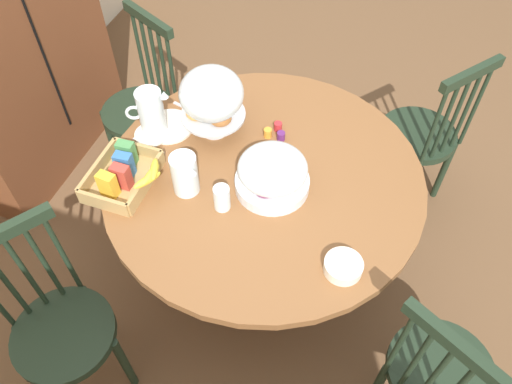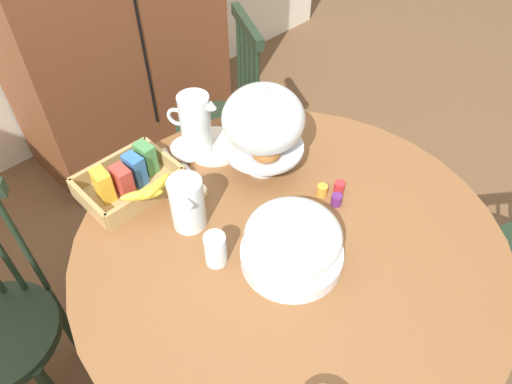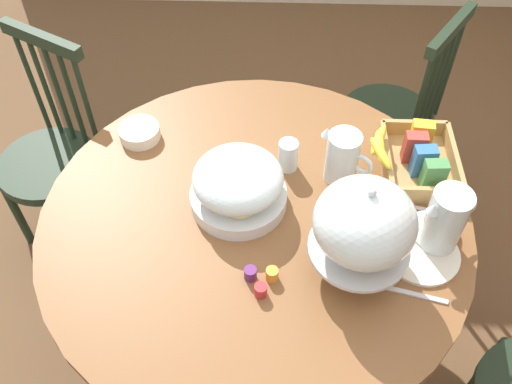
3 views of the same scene
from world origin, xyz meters
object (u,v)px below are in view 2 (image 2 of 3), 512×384
Objects in this scene: milk_pitcher at (187,205)px; butter_dish at (198,192)px; windsor_chair_facing_door at (222,126)px; orange_juice_pitcher at (196,125)px; china_plate_small at (191,148)px; dining_table at (287,274)px; china_plate_large at (215,146)px; cereal_basket at (131,180)px; drinking_glass at (215,249)px; pastry_stand_with_dome at (263,122)px; fruit_platter_covered at (293,242)px.

butter_dish is at bearing 38.60° from milk_pitcher.
windsor_chair_facing_door reaches higher than orange_juice_pitcher.
dining_table is at bearing -94.75° from china_plate_small.
china_plate_small is 0.22m from butter_dish.
windsor_chair_facing_door is 4.43× the size of china_plate_large.
dining_table is 4.21× the size of cereal_basket.
drinking_glass is (-0.67, -0.75, 0.34)m from windsor_chair_facing_door.
fruit_platter_covered is at bearing -123.33° from pastry_stand_with_dome.
china_plate_large is (0.04, -0.05, -0.09)m from orange_juice_pitcher.
pastry_stand_with_dome is at bearing -13.18° from butter_dish.
china_plate_large is 0.24m from butter_dish.
milk_pitcher is at bearing -137.43° from windsor_chair_facing_door.
fruit_platter_covered is (-0.51, -0.90, 0.37)m from windsor_chair_facing_door.
orange_juice_pitcher is 0.37m from milk_pitcher.
drinking_glass is at bearing -123.74° from orange_juice_pitcher.
pastry_stand_with_dome is 1.09× the size of cereal_basket.
fruit_platter_covered is 1.65× the size of milk_pitcher.
pastry_stand_with_dome reaches higher than windsor_chair_facing_door.
milk_pitcher is at bearing -133.52° from orange_juice_pitcher.
butter_dish is at bearing -136.75° from windsor_chair_facing_door.
pastry_stand_with_dome is 1.15× the size of fruit_platter_covered.
cereal_basket reaches higher than china_plate_small.
pastry_stand_with_dome is at bearing -62.63° from china_plate_small.
orange_juice_pitcher is at bearing 56.26° from drinking_glass.
cereal_basket is at bearing 113.34° from dining_table.
pastry_stand_with_dome is 0.33m from china_plate_small.
orange_juice_pitcher reaches higher than fruit_platter_covered.
pastry_stand_with_dome is 3.13× the size of drinking_glass.
orange_juice_pitcher is 1.00× the size of china_plate_large.
fruit_platter_covered is 0.22m from drinking_glass.
windsor_chair_facing_door is (0.46, 0.85, -0.10)m from dining_table.
milk_pitcher is 0.83× the size of china_plate_large.
drinking_glass is 1.83× the size of butter_dish.
pastry_stand_with_dome is 0.45m from drinking_glass.
windsor_chair_facing_door is at bearing 42.57° from milk_pitcher.
orange_juice_pitcher is 0.53m from drinking_glass.
china_plate_large is at bearing -29.57° from china_plate_small.
orange_juice_pitcher is 2.00× the size of drinking_glass.
cereal_basket is at bearing 150.18° from pastry_stand_with_dome.
drinking_glass reaches higher than butter_dish.
windsor_chair_facing_door is 6.50× the size of china_plate_small.
china_plate_large is at bearing 75.94° from dining_table.
china_plate_small is at bearing 50.37° from milk_pitcher.
drinking_glass is (-0.34, -0.39, 0.05)m from china_plate_large.
dining_table is 1.36× the size of windsor_chair_facing_door.
windsor_chair_facing_door is 16.25× the size of butter_dish.
dining_table is 4.44× the size of fruit_platter_covered.
fruit_platter_covered is 2.00× the size of china_plate_small.
cereal_basket is 0.42m from drinking_glass.
milk_pitcher reaches higher than china_plate_small.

